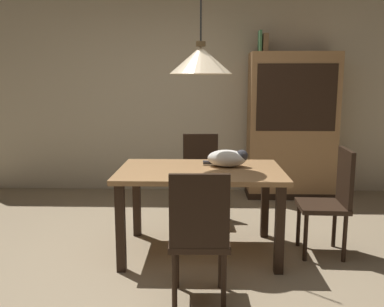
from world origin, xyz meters
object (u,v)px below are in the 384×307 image
Objects in this scene: hutch_bookcase at (291,129)px; book_green_slim at (260,41)px; chair_right_side at (332,197)px; book_brown_thick at (265,43)px; pendant_lamp at (201,60)px; chair_far_back at (201,174)px; chair_near_front at (199,233)px; dining_table at (200,181)px; cat_sleeping at (228,158)px.

hutch_bookcase is 1.17m from book_green_slim.
book_brown_thick is (-0.35, 1.86, 1.45)m from chair_right_side.
hutch_bookcase is (1.15, 1.85, -0.77)m from pendant_lamp.
chair_right_side is (1.13, -0.88, 0.00)m from chair_far_back.
chair_near_front is 2.99m from hutch_bookcase.
dining_table is at bearing -104.04° from pendant_lamp.
chair_right_side is 3.58× the size of book_green_slim.
cat_sleeping is (0.25, -0.77, 0.32)m from chair_far_back.
hutch_bookcase is at bearing -0.23° from book_brown_thick.
chair_far_back is at bearing -128.73° from book_brown_thick.
book_green_slim is at bearing 179.80° from hutch_bookcase.
dining_table is 1.51× the size of chair_right_side.
hutch_bookcase is at bearing -0.20° from book_green_slim.
cat_sleeping is at bearing -117.56° from hutch_bookcase.
dining_table is 0.89m from chair_far_back.
hutch_bookcase reaches higher than dining_table.
book_brown_thick is (0.78, 2.73, 1.45)m from chair_near_front.
pendant_lamp is (-0.00, 0.88, 1.15)m from chair_near_front.
book_brown_thick reaches higher than cat_sleeping.
hutch_bookcase is at bearing 67.12° from chair_near_front.
pendant_lamp is at bearing -156.36° from cat_sleeping.
pendant_lamp reaches higher than book_brown_thick.
chair_near_front is at bearing -112.88° from hutch_bookcase.
chair_far_back is at bearing 90.24° from pendant_lamp.
dining_table is 0.76× the size of hutch_bookcase.
chair_near_front is 1.00× the size of chair_right_side.
pendant_lamp reaches higher than cat_sleeping.
cat_sleeping is at bearing 172.96° from chair_right_side.
book_green_slim is at bearing 102.45° from chair_right_side.
book_brown_thick reaches higher than hutch_bookcase.
chair_near_front is 3.18m from book_green_slim.
chair_right_side is 1.61m from pendant_lamp.
book_brown_thick is at bearing 100.64° from chair_right_side.
chair_right_side is 2.40m from book_green_slim.
book_green_slim reaches higher than hutch_bookcase.
chair_near_front is at bearing -89.88° from dining_table.
dining_table is 0.89m from chair_near_front.
pendant_lamp is (0.00, -0.88, 1.15)m from chair_far_back.
chair_near_front is at bearing -89.82° from chair_far_back.
book_green_slim is (0.72, 0.98, 1.47)m from chair_far_back.
pendant_lamp is 5.42× the size of book_brown_thick.
chair_near_front is at bearing -142.16° from chair_right_side.
dining_table is 2.20m from hutch_bookcase.
hutch_bookcase is at bearing 62.44° from cat_sleeping.
pendant_lamp is at bearing 90.12° from chair_near_front.
dining_table is at bearing -112.79° from book_brown_thick.
chair_near_front is 1.06m from cat_sleeping.
pendant_lamp is 2.03m from book_brown_thick.
book_brown_thick reaches higher than chair_near_front.
book_green_slim reaches higher than cat_sleeping.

